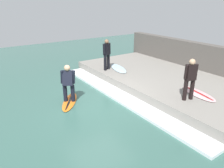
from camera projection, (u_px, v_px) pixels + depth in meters
ground_plane at (98, 104)px, 8.62m from camera, size 28.00×28.00×0.00m
concrete_ledge at (164, 81)px, 10.47m from camera, size 4.40×9.34×0.44m
back_wall at (197, 60)px, 11.53m from camera, size 0.50×9.81×1.78m
wave_foam_crest at (120, 96)px, 9.17m from camera, size 0.76×8.87×0.10m
surfboard_riding at (70, 101)px, 8.75m from camera, size 1.40×1.71×0.07m
surfer_riding at (68, 81)px, 8.44m from camera, size 0.55×0.55×1.49m
surfer_waiting_near at (107, 53)px, 11.07m from camera, size 0.50×0.35×1.57m
surfboard_waiting_near at (118, 68)px, 11.49m from camera, size 1.08×1.85×0.06m
surfer_waiting_far at (190, 77)px, 7.66m from camera, size 0.50×0.33×1.52m
surfboard_waiting_far at (198, 93)px, 8.39m from camera, size 0.92×1.72×0.07m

